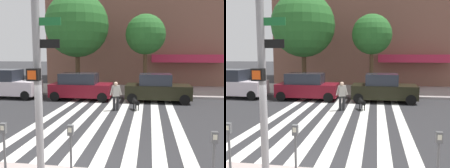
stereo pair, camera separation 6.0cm
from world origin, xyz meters
TOP-DOWN VIEW (x-y plane):
  - ground_plane at (0.00, 5.98)m, footprint 160.00×160.00m
  - sidewalk_far at (0.00, 14.96)m, footprint 80.00×6.00m
  - crosswalk_stripes at (0.46, 5.98)m, footprint 6.75×11.36m
  - traffic_light_pole at (-0.23, -0.81)m, footprint 0.74×0.46m
  - parking_meter_curbside at (0.49, -0.62)m, footprint 0.14×0.11m
  - parking_meter_second_along at (-1.21, -0.71)m, footprint 0.14×0.11m
  - parking_meter_third_along at (3.82, -0.66)m, footprint 0.14×0.11m
  - parked_car_near_curb at (-7.99, 10.59)m, footprint 4.89×2.03m
  - parked_car_behind_first at (-2.36, 10.59)m, footprint 4.22×1.97m
  - parked_car_third_in_line at (2.90, 10.59)m, footprint 4.27×2.03m
  - street_tree_nearest at (-3.32, 13.25)m, footprint 5.03×5.03m
  - street_tree_middle at (2.03, 13.50)m, footprint 3.09×3.09m
  - pedestrian_dog_walker at (0.52, 7.57)m, footprint 0.69×0.36m
  - dog_on_leash at (1.62, 7.90)m, footprint 0.51×0.99m

SIDE VIEW (x-z plane):
  - ground_plane at x=0.00m, z-range 0.00..0.00m
  - crosswalk_stripes at x=0.46m, z-range 0.00..0.01m
  - sidewalk_far at x=0.00m, z-range 0.00..0.15m
  - dog_on_leash at x=1.62m, z-range 0.12..0.77m
  - parked_car_third_in_line at x=2.90m, z-range -0.05..1.81m
  - parked_car_behind_first at x=-2.36m, z-range -0.02..1.82m
  - pedestrian_dog_walker at x=0.52m, z-range 0.11..1.75m
  - parked_car_near_curb at x=-7.99m, z-range -0.07..1.99m
  - parking_meter_curbside at x=0.49m, z-range 0.35..1.71m
  - parking_meter_second_along at x=-1.21m, z-range 0.35..1.71m
  - parking_meter_third_along at x=3.82m, z-range 0.35..1.71m
  - traffic_light_pole at x=-0.23m, z-range 0.62..6.42m
  - street_tree_middle at x=2.03m, z-range 1.61..7.66m
  - street_tree_nearest at x=-3.32m, z-range 1.51..9.30m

